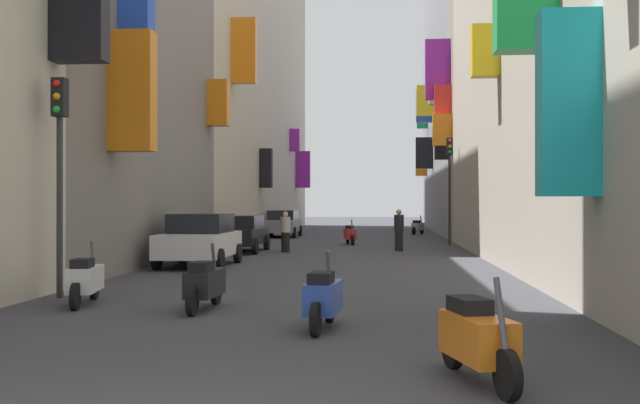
{
  "coord_description": "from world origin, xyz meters",
  "views": [
    {
      "loc": [
        1.71,
        -4.4,
        1.83
      ],
      "look_at": [
        -0.32,
        19.76,
        1.89
      ],
      "focal_mm": 42.54,
      "sensor_mm": 36.0,
      "label": 1
    }
  ],
  "objects_px": {
    "scooter_red": "(350,234)",
    "scooter_blue": "(323,298)",
    "parked_car_black": "(238,232)",
    "pedestrian_crossing": "(285,232)",
    "traffic_light_far_corner": "(60,148)",
    "parked_car_white": "(200,239)",
    "parked_car_grey": "(283,223)",
    "traffic_light_near_corner": "(450,173)",
    "scooter_silver": "(418,227)",
    "scooter_black": "(205,283)",
    "pedestrian_near_left": "(399,230)",
    "scooter_orange": "(477,338)",
    "scooter_white": "(85,279)"
  },
  "relations": [
    {
      "from": "parked_car_grey",
      "to": "scooter_white",
      "type": "height_order",
      "value": "parked_car_grey"
    },
    {
      "from": "scooter_silver",
      "to": "traffic_light_near_corner",
      "type": "relative_size",
      "value": 0.39
    },
    {
      "from": "scooter_orange",
      "to": "pedestrian_crossing",
      "type": "distance_m",
      "value": 21.13
    },
    {
      "from": "scooter_blue",
      "to": "parked_car_black",
      "type": "bearing_deg",
      "value": 104.87
    },
    {
      "from": "scooter_red",
      "to": "scooter_blue",
      "type": "height_order",
      "value": "same"
    },
    {
      "from": "pedestrian_crossing",
      "to": "traffic_light_near_corner",
      "type": "relative_size",
      "value": 0.33
    },
    {
      "from": "traffic_light_near_corner",
      "to": "pedestrian_near_left",
      "type": "bearing_deg",
      "value": -118.96
    },
    {
      "from": "scooter_blue",
      "to": "pedestrian_near_left",
      "type": "xyz_separation_m",
      "value": [
        1.47,
        18.45,
        0.34
      ]
    },
    {
      "from": "parked_car_white",
      "to": "scooter_white",
      "type": "relative_size",
      "value": 2.0
    },
    {
      "from": "parked_car_black",
      "to": "traffic_light_far_corner",
      "type": "relative_size",
      "value": 0.98
    },
    {
      "from": "parked_car_grey",
      "to": "traffic_light_near_corner",
      "type": "height_order",
      "value": "traffic_light_near_corner"
    },
    {
      "from": "scooter_silver",
      "to": "pedestrian_crossing",
      "type": "xyz_separation_m",
      "value": [
        -5.74,
        -16.99,
        0.3
      ]
    },
    {
      "from": "scooter_white",
      "to": "scooter_blue",
      "type": "xyz_separation_m",
      "value": [
        4.52,
        -2.31,
        -0.0
      ]
    },
    {
      "from": "parked_car_black",
      "to": "pedestrian_crossing",
      "type": "distance_m",
      "value": 1.82
    },
    {
      "from": "scooter_blue",
      "to": "scooter_orange",
      "type": "xyz_separation_m",
      "value": [
        1.84,
        -3.16,
        0.0
      ]
    },
    {
      "from": "scooter_blue",
      "to": "scooter_black",
      "type": "bearing_deg",
      "value": 140.43
    },
    {
      "from": "parked_car_grey",
      "to": "traffic_light_near_corner",
      "type": "xyz_separation_m",
      "value": [
        8.46,
        -7.87,
        2.41
      ]
    },
    {
      "from": "scooter_white",
      "to": "traffic_light_far_corner",
      "type": "relative_size",
      "value": 0.46
    },
    {
      "from": "parked_car_grey",
      "to": "traffic_light_far_corner",
      "type": "bearing_deg",
      "value": -91.48
    },
    {
      "from": "scooter_red",
      "to": "traffic_light_far_corner",
      "type": "distance_m",
      "value": 20.51
    },
    {
      "from": "scooter_black",
      "to": "traffic_light_far_corner",
      "type": "bearing_deg",
      "value": 156.48
    },
    {
      "from": "pedestrian_crossing",
      "to": "traffic_light_near_corner",
      "type": "bearing_deg",
      "value": 38.0
    },
    {
      "from": "pedestrian_near_left",
      "to": "scooter_black",
      "type": "bearing_deg",
      "value": -102.43
    },
    {
      "from": "scooter_black",
      "to": "scooter_blue",
      "type": "xyz_separation_m",
      "value": [
        2.2,
        -1.81,
        -0.0
      ]
    },
    {
      "from": "scooter_black",
      "to": "pedestrian_crossing",
      "type": "height_order",
      "value": "pedestrian_crossing"
    },
    {
      "from": "parked_car_white",
      "to": "traffic_light_near_corner",
      "type": "distance_m",
      "value": 14.52
    },
    {
      "from": "parked_car_black",
      "to": "parked_car_white",
      "type": "relative_size",
      "value": 1.05
    },
    {
      "from": "scooter_silver",
      "to": "scooter_orange",
      "type": "relative_size",
      "value": 0.98
    },
    {
      "from": "parked_car_black",
      "to": "scooter_blue",
      "type": "height_order",
      "value": "parked_car_black"
    },
    {
      "from": "scooter_blue",
      "to": "parked_car_white",
      "type": "bearing_deg",
      "value": 112.47
    },
    {
      "from": "parked_car_white",
      "to": "pedestrian_near_left",
      "type": "distance_m",
      "value": 9.62
    },
    {
      "from": "parked_car_black",
      "to": "scooter_red",
      "type": "distance_m",
      "value": 6.81
    },
    {
      "from": "parked_car_black",
      "to": "parked_car_white",
      "type": "distance_m",
      "value": 6.59
    },
    {
      "from": "scooter_silver",
      "to": "scooter_orange",
      "type": "height_order",
      "value": "same"
    },
    {
      "from": "scooter_red",
      "to": "traffic_light_far_corner",
      "type": "relative_size",
      "value": 0.45
    },
    {
      "from": "parked_car_grey",
      "to": "scooter_red",
      "type": "height_order",
      "value": "parked_car_grey"
    },
    {
      "from": "parked_car_black",
      "to": "scooter_blue",
      "type": "distance_m",
      "value": 18.13
    },
    {
      "from": "parked_car_black",
      "to": "scooter_black",
      "type": "distance_m",
      "value": 15.9
    },
    {
      "from": "scooter_blue",
      "to": "scooter_silver",
      "type": "bearing_deg",
      "value": 85.17
    },
    {
      "from": "parked_car_white",
      "to": "parked_car_black",
      "type": "bearing_deg",
      "value": 91.14
    },
    {
      "from": "parked_car_black",
      "to": "parked_car_grey",
      "type": "distance_m",
      "value": 12.96
    },
    {
      "from": "pedestrian_crossing",
      "to": "traffic_light_far_corner",
      "type": "relative_size",
      "value": 0.36
    },
    {
      "from": "scooter_black",
      "to": "scooter_red",
      "type": "distance_m",
      "value": 21.25
    },
    {
      "from": "parked_car_black",
      "to": "scooter_silver",
      "type": "height_order",
      "value": "parked_car_black"
    },
    {
      "from": "scooter_black",
      "to": "scooter_orange",
      "type": "relative_size",
      "value": 1.05
    },
    {
      "from": "scooter_silver",
      "to": "scooter_red",
      "type": "relative_size",
      "value": 0.95
    },
    {
      "from": "parked_car_black",
      "to": "scooter_red",
      "type": "bearing_deg",
      "value": 53.77
    },
    {
      "from": "traffic_light_near_corner",
      "to": "scooter_black",
      "type": "bearing_deg",
      "value": -106.01
    },
    {
      "from": "parked_car_white",
      "to": "scooter_red",
      "type": "relative_size",
      "value": 2.07
    },
    {
      "from": "traffic_light_far_corner",
      "to": "scooter_orange",
      "type": "bearing_deg",
      "value": -41.34
    }
  ]
}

